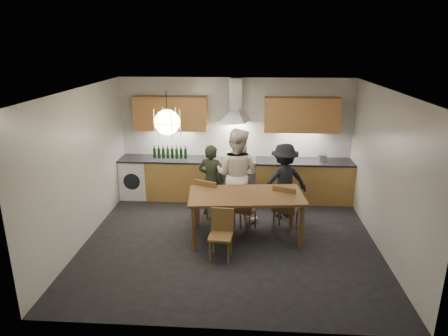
# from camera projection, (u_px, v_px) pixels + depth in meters

# --- Properties ---
(ground) EXTENTS (5.00, 5.00, 0.00)m
(ground) POSITION_uv_depth(u_px,v_px,m) (230.00, 240.00, 6.97)
(ground) COLOR black
(ground) RESTS_ON ground
(room_shell) EXTENTS (5.02, 4.52, 2.61)m
(room_shell) POSITION_uv_depth(u_px,v_px,m) (231.00, 146.00, 6.45)
(room_shell) COLOR white
(room_shell) RESTS_ON ground
(counter_run) EXTENTS (5.00, 0.62, 0.90)m
(counter_run) POSITION_uv_depth(u_px,v_px,m) (236.00, 179.00, 8.68)
(counter_run) COLOR tan
(counter_run) RESTS_ON ground
(range_stove) EXTENTS (0.90, 0.60, 0.92)m
(range_stove) POSITION_uv_depth(u_px,v_px,m) (235.00, 180.00, 8.68)
(range_stove) COLOR silver
(range_stove) RESTS_ON ground
(wall_fixtures) EXTENTS (4.30, 0.54, 1.10)m
(wall_fixtures) POSITION_uv_depth(u_px,v_px,m) (236.00, 114.00, 8.36)
(wall_fixtures) COLOR tan
(wall_fixtures) RESTS_ON ground
(pendant_lamp) EXTENTS (0.43, 0.43, 0.70)m
(pendant_lamp) POSITION_uv_depth(u_px,v_px,m) (167.00, 122.00, 6.30)
(pendant_lamp) COLOR black
(pendant_lamp) RESTS_ON ground
(dining_table) EXTENTS (2.04, 1.17, 0.82)m
(dining_table) POSITION_uv_depth(u_px,v_px,m) (246.00, 199.00, 6.85)
(dining_table) COLOR brown
(dining_table) RESTS_ON ground
(chair_back_left) EXTENTS (0.54, 0.54, 0.93)m
(chair_back_left) POSITION_uv_depth(u_px,v_px,m) (209.00, 200.00, 7.36)
(chair_back_left) COLOR brown
(chair_back_left) RESTS_ON ground
(chair_back_mid) EXTENTS (0.48, 0.48, 0.82)m
(chair_back_mid) POSITION_uv_depth(u_px,v_px,m) (244.00, 207.00, 7.17)
(chair_back_mid) COLOR brown
(chair_back_mid) RESTS_ON ground
(chair_back_right) EXTENTS (0.54, 0.54, 0.92)m
(chair_back_right) POSITION_uv_depth(u_px,v_px,m) (285.00, 206.00, 7.10)
(chair_back_right) COLOR brown
(chair_back_right) RESTS_ON ground
(chair_front) EXTENTS (0.40, 0.40, 0.81)m
(chair_front) POSITION_uv_depth(u_px,v_px,m) (221.00, 230.00, 6.33)
(chair_front) COLOR brown
(chair_front) RESTS_ON ground
(person_left) EXTENTS (0.59, 0.45, 1.44)m
(person_left) POSITION_uv_depth(u_px,v_px,m) (211.00, 180.00, 7.82)
(person_left) COLOR black
(person_left) RESTS_ON ground
(person_mid) EXTENTS (1.06, 0.95, 1.80)m
(person_mid) POSITION_uv_depth(u_px,v_px,m) (237.00, 175.00, 7.57)
(person_mid) COLOR silver
(person_mid) RESTS_ON ground
(person_right) EXTENTS (1.07, 0.79, 1.48)m
(person_right) POSITION_uv_depth(u_px,v_px,m) (284.00, 181.00, 7.72)
(person_right) COLOR black
(person_right) RESTS_ON ground
(mixing_bowl) EXTENTS (0.30, 0.30, 0.07)m
(mixing_bowl) POSITION_uv_depth(u_px,v_px,m) (286.00, 159.00, 8.46)
(mixing_bowl) COLOR silver
(mixing_bowl) RESTS_ON counter_run
(stock_pot) EXTENTS (0.22, 0.22, 0.14)m
(stock_pot) POSITION_uv_depth(u_px,v_px,m) (322.00, 158.00, 8.41)
(stock_pot) COLOR #A8A8AB
(stock_pot) RESTS_ON counter_run
(wine_bottles) EXTENTS (0.74, 0.07, 0.27)m
(wine_bottles) POSITION_uv_depth(u_px,v_px,m) (170.00, 152.00, 8.61)
(wine_bottles) COLOR black
(wine_bottles) RESTS_ON counter_run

